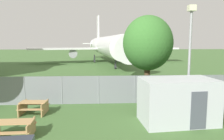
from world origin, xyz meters
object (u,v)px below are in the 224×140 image
object	(u,v)px
airplane	(106,46)
picnic_bench_near_cabin	(12,127)
portable_cabin	(177,101)
picnic_bench_open_grass	(34,106)
tree_behind_benches	(148,43)

from	to	relation	value
airplane	picnic_bench_near_cabin	world-z (taller)	airplane
portable_cabin	picnic_bench_near_cabin	size ratio (longest dim) A/B	2.11
portable_cabin	picnic_bench_open_grass	world-z (taller)	portable_cabin
picnic_bench_near_cabin	tree_behind_benches	xyz separation A→B (m)	(8.04, 8.46, 3.74)
picnic_bench_open_grass	airplane	bearing A→B (deg)	80.56
picnic_bench_open_grass	tree_behind_benches	distance (m)	10.27
airplane	picnic_bench_open_grass	size ratio (longest dim) A/B	23.79
picnic_bench_near_cabin	tree_behind_benches	world-z (taller)	tree_behind_benches
airplane	portable_cabin	xyz separation A→B (m)	(2.92, -33.50, -2.25)
picnic_bench_near_cabin	tree_behind_benches	distance (m)	12.26
airplane	portable_cabin	size ratio (longest dim) A/B	9.54
portable_cabin	picnic_bench_open_grass	xyz separation A→B (m)	(-8.17, 1.89, -0.73)
airplane	portable_cabin	distance (m)	33.70
portable_cabin	picnic_bench_near_cabin	distance (m)	8.32
picnic_bench_near_cabin	picnic_bench_open_grass	world-z (taller)	same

